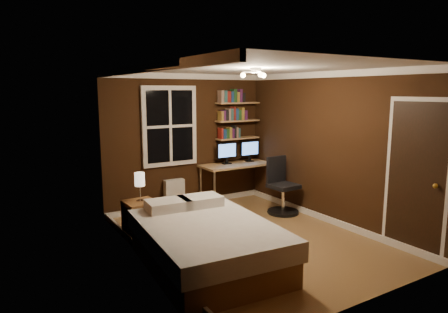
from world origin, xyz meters
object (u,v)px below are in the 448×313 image
radiator (174,194)px  desk (241,166)px  monitor_left (227,153)px  desk_lamp (273,150)px  bedside_lamp (140,187)px  bed (207,243)px  monitor_right (250,151)px  nightstand (141,219)px  office_chair (281,192)px

radiator → desk: (1.35, -0.22, 0.44)m
monitor_left → desk_lamp: bearing=-10.6°
radiator → desk: size_ratio=0.34×
bedside_lamp → desk_lamp: bearing=13.5°
bed → desk: (2.03, 2.25, 0.42)m
monitor_right → radiator: bearing=175.0°
bed → desk: bearing=52.6°
radiator → bed: bearing=-105.4°
desk → desk_lamp: 0.78m
radiator → monitor_left: bearing=-7.5°
nightstand → desk: bearing=16.3°
nightstand → desk_lamp: 3.27m
office_chair → nightstand: bearing=173.2°
nightstand → bedside_lamp: (0.00, 0.00, 0.50)m
bedside_lamp → monitor_right: bearing=19.5°
office_chair → desk_lamp: bearing=56.6°
desk_lamp → radiator: bearing=171.0°
bed → desk_lamp: 3.55m
bed → monitor_right: 3.34m
bed → radiator: 2.56m
radiator → monitor_right: monitor_right is taller
bedside_lamp → radiator: bearing=46.1°
bedside_lamp → office_chair: (2.60, -0.14, -0.39)m
bed → office_chair: office_chair is taller
monitor_left → desk_lamp: size_ratio=0.99×
bedside_lamp → desk_lamp: 3.20m
monitor_left → office_chair: monitor_left is taller
bed → nightstand: size_ratio=3.89×
desk → office_chair: (0.22, -0.99, -0.33)m
desk → monitor_right: bearing=17.5°
bed → monitor_right: bearing=50.2°
nightstand → office_chair: bearing=-6.4°
radiator → monitor_right: (1.61, -0.14, 0.71)m
radiator → desk: bearing=-9.4°
bed → office_chair: bearing=34.0°
nightstand → desk_lamp: desk_lamp is taller
desk_lamp → monitor_right: bearing=157.9°
bed → desk_lamp: desk_lamp is taller
monitor_left → desk_lamp: 1.02m
desk → monitor_left: size_ratio=3.78×
bed → office_chair: size_ratio=2.14×
monitor_left → office_chair: size_ratio=0.43×
nightstand → desk: 2.57m
monitor_right → bed: bearing=-134.4°
monitor_left → bed: bearing=-126.8°
radiator → desk_lamp: size_ratio=1.28×
desk_lamp → office_chair: bearing=-119.6°
monitor_left → monitor_right: same height
monitor_right → office_chair: (-0.04, -1.07, -0.60)m
radiator → monitor_right: 1.76m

